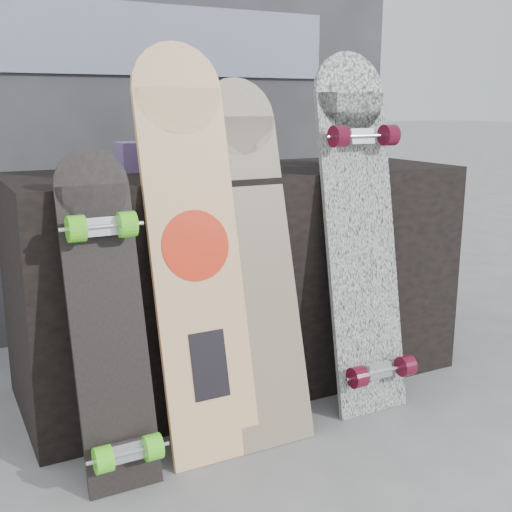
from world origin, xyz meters
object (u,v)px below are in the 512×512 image
longboard_geisha (194,240)px  skateboard_dark (108,316)px  longboard_celtic (255,249)px  longboard_cascadia (361,228)px  vendor_table (240,277)px

longboard_geisha → skateboard_dark: 0.34m
longboard_geisha → longboard_celtic: (0.20, 0.00, -0.05)m
longboard_geisha → longboard_cascadia: size_ratio=1.01×
longboard_geisha → longboard_cascadia: (0.60, -0.01, -0.02)m
vendor_table → longboard_celtic: size_ratio=1.44×
vendor_table → longboard_geisha: (-0.32, -0.35, 0.24)m
longboard_geisha → longboard_cascadia: longboard_geisha is taller
vendor_table → longboard_geisha: size_ratio=1.32×
longboard_celtic → skateboard_dark: (-0.49, -0.08, -0.12)m
vendor_table → longboard_celtic: 0.41m
vendor_table → longboard_cascadia: (0.28, -0.36, 0.22)m
vendor_table → longboard_cascadia: size_ratio=1.33×
longboard_celtic → longboard_cascadia: size_ratio=0.93×
vendor_table → longboard_geisha: bearing=-132.7°
longboard_geisha → longboard_celtic: longboard_geisha is taller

